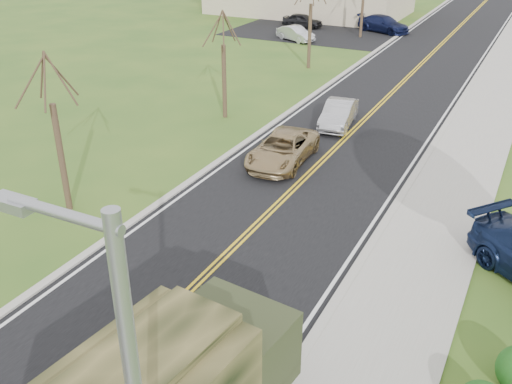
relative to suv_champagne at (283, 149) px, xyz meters
The scene contains 13 objects.
road 22.29m from the suv_champagne, 85.98° to the left, with size 8.00×120.00×0.01m, color black.
curb_right 22.96m from the suv_champagne, 75.59° to the left, with size 0.30×120.00×0.12m, color #9E998E.
sidewalk_right 23.46m from the suv_champagne, 71.44° to the left, with size 3.20×120.00×0.10m, color #9E998E.
curb_left 22.39m from the suv_champagne, 96.64° to the left, with size 0.30×120.00×0.10m, color #9E998E.
bare_tree_a 9.68m from the suv_champagne, 125.00° to the right, with size 1.93×2.26×6.08m.
bare_tree_b 7.12m from the suv_champagne, 142.13° to the left, with size 1.83×2.14×5.73m.
bare_tree_c 17.25m from the suv_champagne, 108.53° to the left, with size 2.04×2.39×6.42m.
bare_tree_d 28.81m from the suv_champagne, 100.91° to the left, with size 1.88×2.20×5.91m.
suv_champagne is the anchor object (origin of this frame).
sedan_silver 5.76m from the suv_champagne, 84.10° to the left, with size 1.40×4.02×1.32m, color #A3A3A7.
lot_car_dark 32.32m from the suv_champagne, 111.42° to the left, with size 1.54×3.83×1.31m, color black.
lot_car_silver 26.20m from the suv_champagne, 112.34° to the left, with size 1.31×3.75×1.23m, color silver.
lot_car_navy 31.71m from the suv_champagne, 97.78° to the left, with size 2.07×5.10×1.48m, color #0E1334.
Camera 1 is at (8.23, -3.91, 10.45)m, focal length 40.00 mm.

